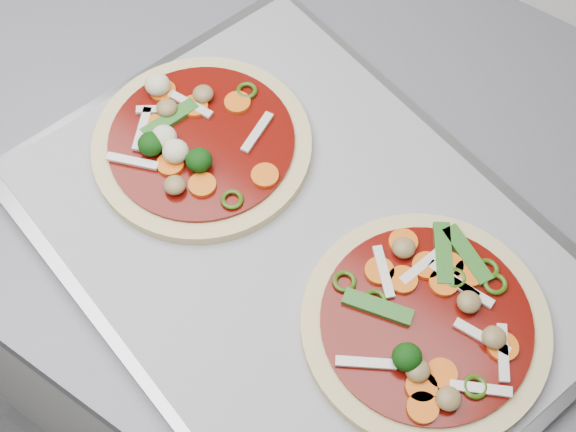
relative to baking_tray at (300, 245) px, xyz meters
The scene contains 5 objects.
base_cabinet 0.79m from the baking_tray, behind, with size 3.60×0.60×0.86m, color silver.
baking_tray is the anchor object (origin of this frame).
parchment 0.01m from the baking_tray, ahead, with size 0.47×0.34×0.00m, color #949599.
pizza_left 0.14m from the baking_tray, 168.93° to the left, with size 0.28×0.28×0.03m.
pizza_right 0.13m from the baking_tray, ahead, with size 0.24×0.24×0.03m.
Camera 1 is at (0.80, 0.94, 1.54)m, focal length 50.00 mm.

